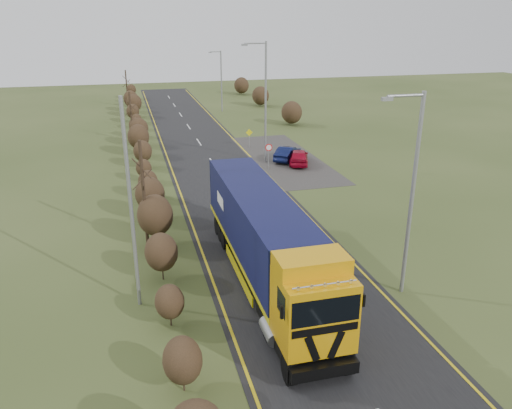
{
  "coord_description": "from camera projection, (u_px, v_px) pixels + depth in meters",
  "views": [
    {
      "loc": [
        -7.09,
        -21.93,
        11.96
      ],
      "look_at": [
        -0.5,
        3.1,
        2.26
      ],
      "focal_mm": 35.0,
      "sensor_mm": 36.0,
      "label": 1
    }
  ],
  "objects": [
    {
      "name": "lane_markings",
      "position": [
        239.0,
        202.0,
        34.51
      ],
      "size": [
        7.52,
        116.0,
        0.01
      ],
      "color": "gold",
      "rests_on": "road"
    },
    {
      "name": "car_blue_sedan",
      "position": [
        287.0,
        153.0,
        44.43
      ],
      "size": [
        3.4,
        3.89,
        1.27
      ],
      "primitive_type": "imported",
      "rotation": [
        0.0,
        0.0,
        2.49
      ],
      "color": "#091036",
      "rests_on": "ground"
    },
    {
      "name": "streetlight_far",
      "position": [
        221.0,
        79.0,
        66.53
      ],
      "size": [
        1.7,
        0.18,
        7.95
      ],
      "color": "gray",
      "rests_on": "ground"
    },
    {
      "name": "ground",
      "position": [
        281.0,
        265.0,
        25.74
      ],
      "size": [
        160.0,
        160.0,
        0.0
      ],
      "primitive_type": "plane",
      "color": "#36441D",
      "rests_on": "ground"
    },
    {
      "name": "car_red_hatchback",
      "position": [
        299.0,
        157.0,
        43.21
      ],
      "size": [
        2.8,
        4.24,
        1.34
      ],
      "primitive_type": "imported",
      "rotation": [
        0.0,
        0.0,
        2.8
      ],
      "color": "maroon",
      "rests_on": "ground"
    },
    {
      "name": "speed_sign",
      "position": [
        269.0,
        152.0,
        41.44
      ],
      "size": [
        0.61,
        0.1,
        2.2
      ],
      "color": "gray",
      "rests_on": "ground"
    },
    {
      "name": "road",
      "position": [
        238.0,
        200.0,
        34.8
      ],
      "size": [
        8.0,
        120.0,
        0.02
      ],
      "primitive_type": "cube",
      "color": "black",
      "rests_on": "ground"
    },
    {
      "name": "left_pole",
      "position": [
        131.0,
        208.0,
        20.62
      ],
      "size": [
        0.16,
        0.16,
        9.18
      ],
      "primitive_type": "cylinder",
      "color": "gray",
      "rests_on": "ground"
    },
    {
      "name": "warning_board",
      "position": [
        249.0,
        136.0,
        48.86
      ],
      "size": [
        0.69,
        0.11,
        1.8
      ],
      "color": "gray",
      "rests_on": "ground"
    },
    {
      "name": "streetlight_near",
      "position": [
        411.0,
        188.0,
        21.46
      ],
      "size": [
        1.96,
        0.18,
        9.21
      ],
      "color": "gray",
      "rests_on": "ground"
    },
    {
      "name": "lorry",
      "position": [
        265.0,
        236.0,
        23.17
      ],
      "size": [
        2.99,
        15.39,
        4.29
      ],
      "rotation": [
        0.0,
        0.0,
        -0.0
      ],
      "color": "black",
      "rests_on": "ground"
    },
    {
      "name": "layby",
      "position": [
        283.0,
        158.0,
        45.4
      ],
      "size": [
        6.0,
        18.0,
        0.02
      ],
      "primitive_type": "cube",
      "color": "#2F2D2A",
      "rests_on": "ground"
    },
    {
      "name": "hedgerow",
      "position": [
        151.0,
        196.0,
        30.9
      ],
      "size": [
        2.24,
        102.04,
        6.05
      ],
      "color": "#2E2114",
      "rests_on": "ground"
    },
    {
      "name": "streetlight_mid",
      "position": [
        264.0,
        97.0,
        42.26
      ],
      "size": [
        2.16,
        0.2,
        10.2
      ],
      "color": "gray",
      "rests_on": "ground"
    }
  ]
}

